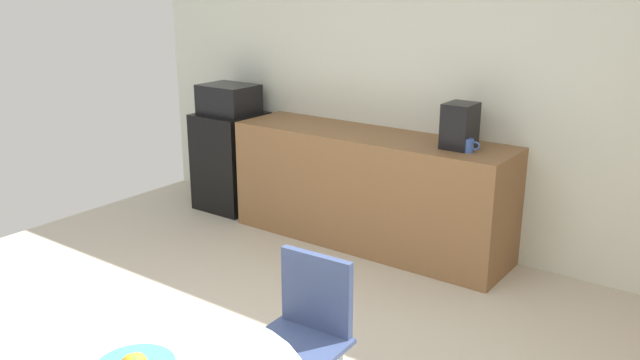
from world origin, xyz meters
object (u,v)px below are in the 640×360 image
object	(u,v)px
chair_navy	(305,322)
mug_white	(468,145)
microwave	(229,99)
coffee_maker	(460,126)
mini_fridge	(231,161)

from	to	relation	value
chair_navy	mug_white	bearing A→B (deg)	93.24
microwave	chair_navy	world-z (taller)	microwave
mug_white	coffee_maker	world-z (taller)	coffee_maker
mini_fridge	mug_white	distance (m)	2.39
mini_fridge	mug_white	size ratio (longest dim) A/B	6.86
mug_white	coffee_maker	distance (m)	0.17
microwave	mug_white	bearing A→B (deg)	-1.77
microwave	mug_white	distance (m)	2.33
microwave	coffee_maker	xyz separation A→B (m)	(2.23, 0.00, 0.05)
microwave	coffee_maker	distance (m)	2.23
microwave	coffee_maker	bearing A→B (deg)	0.00
chair_navy	mug_white	size ratio (longest dim) A/B	6.43
coffee_maker	microwave	bearing A→B (deg)	180.00
chair_navy	mug_white	xyz separation A→B (m)	(-0.11, 2.00, 0.43)
mug_white	mini_fridge	bearing A→B (deg)	178.23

